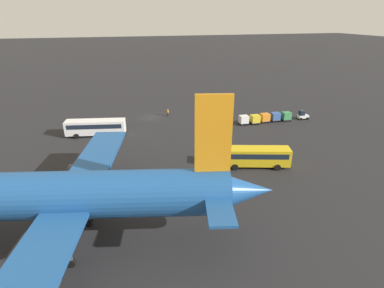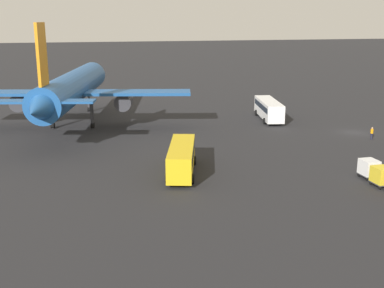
{
  "view_description": "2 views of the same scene",
  "coord_description": "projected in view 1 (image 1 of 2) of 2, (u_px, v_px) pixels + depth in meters",
  "views": [
    {
      "loc": [
        8.28,
        68.25,
        22.47
      ],
      "look_at": [
        -3.4,
        25.38,
        3.29
      ],
      "focal_mm": 28.0,
      "sensor_mm": 36.0,
      "label": 1
    },
    {
      "loc": [
        -62.17,
        40.64,
        16.6
      ],
      "look_at": [
        -9.1,
        27.36,
        2.27
      ],
      "focal_mm": 45.0,
      "sensor_mm": 36.0,
      "label": 2
    }
  ],
  "objects": [
    {
      "name": "shuttle_bus_far",
      "position": [
        256.0,
        156.0,
        47.6
      ],
      "size": [
        11.07,
        5.45,
        3.18
      ],
      "rotation": [
        0.0,
        0.0,
        -0.28
      ],
      "color": "gold",
      "rests_on": "ground"
    },
    {
      "name": "baggage_tug",
      "position": [
        302.0,
        115.0,
        69.9
      ],
      "size": [
        2.47,
        1.74,
        2.1
      ],
      "rotation": [
        0.0,
        0.0,
        -0.06
      ],
      "color": "white",
      "rests_on": "ground"
    },
    {
      "name": "cargo_cart_white",
      "position": [
        244.0,
        119.0,
        66.28
      ],
      "size": [
        2.01,
        1.7,
        2.06
      ],
      "rotation": [
        0.0,
        0.0,
        0.01
      ],
      "color": "#38383D",
      "rests_on": "ground"
    },
    {
      "name": "cargo_cart_orange",
      "position": [
        265.0,
        117.0,
        67.64
      ],
      "size": [
        2.01,
        1.7,
        2.06
      ],
      "rotation": [
        0.0,
        0.0,
        0.01
      ],
      "color": "#38383D",
      "rests_on": "ground"
    },
    {
      "name": "cargo_cart_yellow",
      "position": [
        255.0,
        119.0,
        66.66
      ],
      "size": [
        2.01,
        1.7,
        2.06
      ],
      "rotation": [
        0.0,
        0.0,
        0.01
      ],
      "color": "#38383D",
      "rests_on": "ground"
    },
    {
      "name": "worker_person",
      "position": [
        168.0,
        113.0,
        72.1
      ],
      "size": [
        0.38,
        0.38,
        1.74
      ],
      "color": "#1E1E2D",
      "rests_on": "ground"
    },
    {
      "name": "shuttle_bus_near",
      "position": [
        96.0,
        126.0,
        59.95
      ],
      "size": [
        11.91,
        4.84,
        3.24
      ],
      "rotation": [
        0.0,
        0.0,
        -0.19
      ],
      "color": "white",
      "rests_on": "ground"
    },
    {
      "name": "cargo_cart_green",
      "position": [
        286.0,
        116.0,
        68.67
      ],
      "size": [
        2.01,
        1.7,
        2.06
      ],
      "rotation": [
        0.0,
        0.0,
        0.01
      ],
      "color": "#38383D",
      "rests_on": "ground"
    },
    {
      "name": "airplane",
      "position": [
        59.0,
        196.0,
        29.49
      ],
      "size": [
        42.8,
        36.65,
        16.15
      ],
      "rotation": [
        0.0,
        0.0,
        -0.22
      ],
      "color": "#1E5193",
      "rests_on": "ground"
    },
    {
      "name": "ground_plane",
      "position": [
        150.0,
        117.0,
        71.37
      ],
      "size": [
        600.0,
        600.0,
        0.0
      ],
      "primitive_type": "plane",
      "color": "#232326"
    },
    {
      "name": "cargo_cart_blue",
      "position": [
        275.0,
        116.0,
        68.29
      ],
      "size": [
        2.01,
        1.7,
        2.06
      ],
      "rotation": [
        0.0,
        0.0,
        0.01
      ],
      "color": "#38383D",
      "rests_on": "ground"
    }
  ]
}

